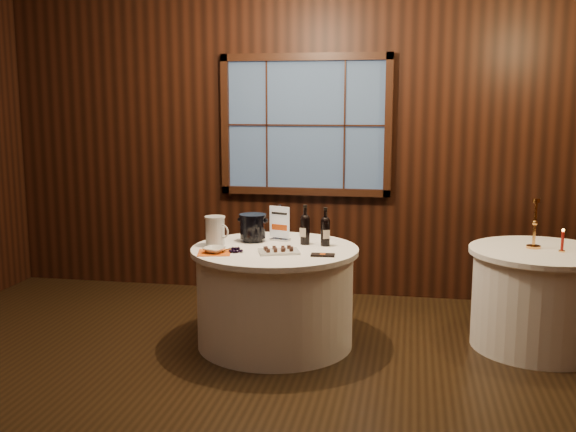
% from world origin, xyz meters
% --- Properties ---
extents(ground, '(6.00, 6.00, 0.00)m').
position_xyz_m(ground, '(0.00, 0.00, 0.00)').
color(ground, black).
rests_on(ground, ground).
extents(back_wall, '(6.00, 0.10, 3.00)m').
position_xyz_m(back_wall, '(0.00, 2.48, 1.54)').
color(back_wall, black).
rests_on(back_wall, ground).
extents(main_table, '(1.28, 1.28, 0.77)m').
position_xyz_m(main_table, '(0.00, 1.00, 0.39)').
color(main_table, white).
rests_on(main_table, ground).
extents(side_table, '(1.08, 1.08, 0.77)m').
position_xyz_m(side_table, '(2.00, 1.30, 0.39)').
color(side_table, white).
rests_on(side_table, ground).
extents(sign_stand, '(0.17, 0.13, 0.29)m').
position_xyz_m(sign_stand, '(-0.01, 1.27, 0.87)').
color(sign_stand, '#B2B2B9').
rests_on(sign_stand, main_table).
extents(port_bottle_left, '(0.07, 0.09, 0.31)m').
position_xyz_m(port_bottle_left, '(0.21, 1.16, 0.90)').
color(port_bottle_left, black).
rests_on(port_bottle_left, main_table).
extents(port_bottle_right, '(0.07, 0.08, 0.30)m').
position_xyz_m(port_bottle_right, '(0.37, 1.13, 0.90)').
color(port_bottle_right, black).
rests_on(port_bottle_right, main_table).
extents(ice_bucket, '(0.22, 0.22, 0.22)m').
position_xyz_m(ice_bucket, '(-0.22, 1.19, 0.89)').
color(ice_bucket, black).
rests_on(ice_bucket, main_table).
extents(chocolate_plate, '(0.34, 0.28, 0.04)m').
position_xyz_m(chocolate_plate, '(0.07, 0.83, 0.79)').
color(chocolate_plate, silver).
rests_on(chocolate_plate, main_table).
extents(chocolate_box, '(0.17, 0.09, 0.01)m').
position_xyz_m(chocolate_box, '(0.40, 0.79, 0.78)').
color(chocolate_box, black).
rests_on(chocolate_box, main_table).
extents(grape_bunch, '(0.17, 0.08, 0.04)m').
position_xyz_m(grape_bunch, '(-0.25, 0.77, 0.79)').
color(grape_bunch, black).
rests_on(grape_bunch, main_table).
extents(glass_pitcher, '(0.21, 0.16, 0.23)m').
position_xyz_m(glass_pitcher, '(-0.47, 0.99, 0.89)').
color(glass_pitcher, silver).
rests_on(glass_pitcher, main_table).
extents(orange_napkin, '(0.29, 0.29, 0.00)m').
position_xyz_m(orange_napkin, '(-0.40, 0.74, 0.77)').
color(orange_napkin, '#DA5612').
rests_on(orange_napkin, main_table).
extents(cracker_bowl, '(0.19, 0.19, 0.04)m').
position_xyz_m(cracker_bowl, '(-0.40, 0.74, 0.79)').
color(cracker_bowl, silver).
rests_on(cracker_bowl, orange_napkin).
extents(brass_candlestick, '(0.11, 0.11, 0.38)m').
position_xyz_m(brass_candlestick, '(1.94, 1.35, 0.91)').
color(brass_candlestick, gold).
rests_on(brass_candlestick, side_table).
extents(red_candle, '(0.05, 0.05, 0.18)m').
position_xyz_m(red_candle, '(2.13, 1.25, 0.84)').
color(red_candle, gold).
rests_on(red_candle, side_table).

